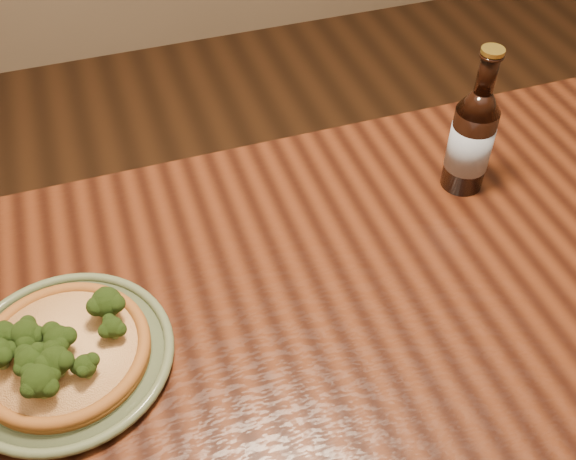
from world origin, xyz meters
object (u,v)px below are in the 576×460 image
object	(u,v)px
plate	(66,357)
beer_bottle	(471,139)
table	(351,367)
pizza	(60,350)

from	to	relation	value
plate	beer_bottle	distance (m)	0.71
table	beer_bottle	distance (m)	0.42
plate	beer_bottle	world-z (taller)	beer_bottle
table	plate	distance (m)	0.41
plate	pizza	world-z (taller)	pizza
pizza	beer_bottle	size ratio (longest dim) A/B	0.89
table	plate	xyz separation A→B (m)	(-0.39, 0.08, 0.10)
plate	pizza	bearing A→B (deg)	-137.97
pizza	beer_bottle	xyz separation A→B (m)	(0.69, 0.16, 0.07)
table	pizza	bearing A→B (deg)	169.33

